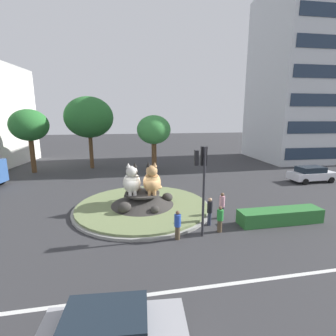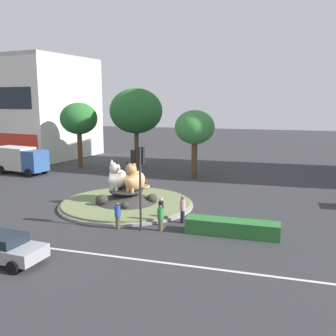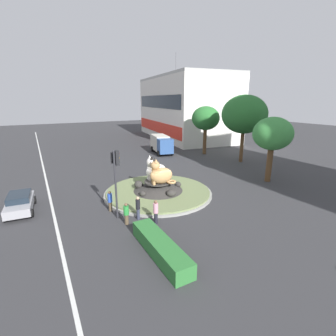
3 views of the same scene
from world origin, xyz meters
name	(u,v)px [view 2 (image 2 of 3)]	position (x,y,z in m)	size (l,w,h in m)	color
ground_plane	(127,206)	(0.00, 0.00, 0.00)	(160.00, 160.00, 0.00)	#333335
lane_centreline	(60,250)	(0.00, -8.98, 0.00)	(112.00, 0.20, 0.01)	silver
roundabout_island	(126,200)	(0.00, -0.01, 0.41)	(9.98, 9.98, 1.24)	gray
cat_statue_white	(117,178)	(-0.72, 0.07, 2.08)	(1.42, 2.27, 2.31)	silver
cat_statue_calico	(134,179)	(0.72, -0.13, 2.09)	(1.71, 2.36, 2.34)	tan
traffic_light_mast	(140,170)	(2.93, -4.76, 3.74)	(0.75, 0.50, 5.10)	#2D2D33
clipped_hedge_strip	(232,228)	(8.43, -4.08, 0.45)	(5.45, 1.20, 0.90)	#2D7033
broadleaf_tree_behind_island	(195,128)	(2.44, 11.98, 5.06)	(4.00, 4.00, 6.84)	brown
second_tree_near_tower	(136,111)	(-5.34, 15.76, 6.55)	(6.06, 6.06, 9.15)	brown
third_tree_left	(79,119)	(-11.96, 14.35, 5.62)	(4.33, 4.33, 7.53)	brown
pedestrian_black_shirt	(161,211)	(3.88, -3.57, 0.96)	(0.32, 0.32, 1.79)	#33384C
pedestrian_blue_shirt	(118,215)	(1.52, -4.96, 0.88)	(0.37, 0.37, 1.67)	brown
pedestrian_pink_shirt	(183,209)	(5.06, -2.71, 0.94)	(0.36, 0.36, 1.77)	black
pedestrian_green_shirt	(160,217)	(4.16, -4.57, 0.83)	(0.37, 0.37, 1.59)	brown
hatchback_near_shophouse	(3,247)	(-1.78, -11.17, 0.76)	(4.25, 2.26, 1.42)	#99999E
delivery_box_truck	(21,159)	(-15.79, 8.50, 1.58)	(6.38, 3.36, 2.83)	#335693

